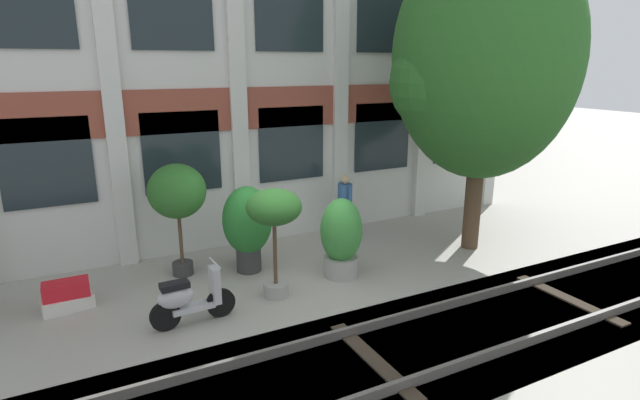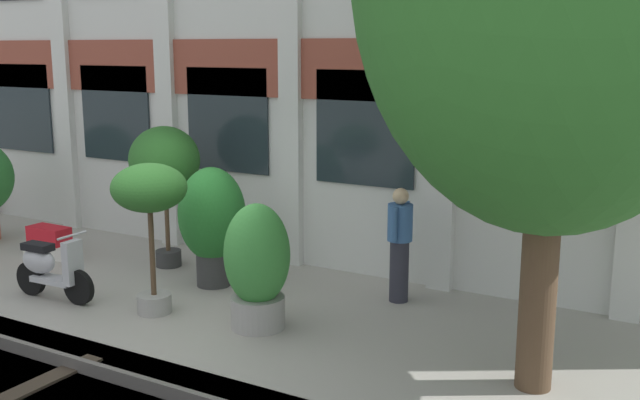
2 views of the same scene
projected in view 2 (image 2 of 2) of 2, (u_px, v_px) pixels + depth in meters
The scene contains 9 objects.
ground_plane at pixel (177, 317), 9.68m from camera, with size 80.00×80.00×0.00m, color #9E998E.
apartment_facade at pixel (300, 3), 11.47m from camera, with size 15.46×0.64×8.22m.
potted_plant_square_trough at pixel (50, 243), 12.41m from camera, with size 0.85×0.50×0.51m.
potted_plant_stone_basin at pixel (212, 219), 10.77m from camera, with size 0.98×0.98×1.75m.
potted_plant_ribbed_drum at pixel (257, 265), 9.16m from camera, with size 0.82×0.82×1.57m.
potted_plant_low_pan at pixel (150, 198), 9.53m from camera, with size 0.97×0.97×1.98m.
potted_plant_terracotta_small at pixel (165, 163), 11.60m from camera, with size 1.10×1.10×2.23m.
scooter_second_parked at pixel (50, 268), 10.29m from camera, with size 1.38×0.50×0.98m.
resident_by_doorway at pixel (400, 241), 10.12m from camera, with size 0.34×0.53×1.58m.
Camera 2 is at (6.23, -6.99, 3.42)m, focal length 42.00 mm.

